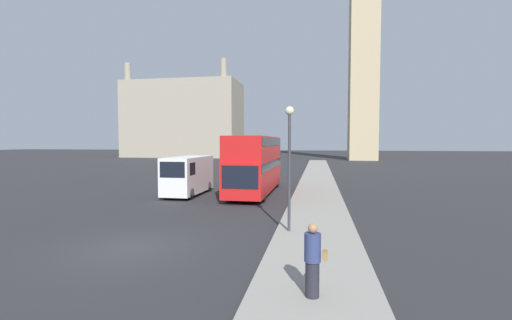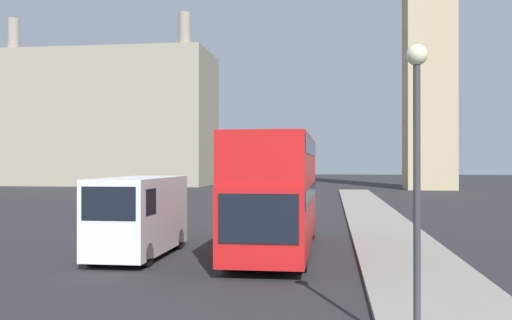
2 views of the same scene
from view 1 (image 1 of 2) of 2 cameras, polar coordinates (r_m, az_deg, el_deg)
The scene contains 7 objects.
ground_plane at distance 13.58m, azimuth -20.38°, elevation -13.55°, with size 300.00×300.00×0.00m, color #28282B.
sidewalk_strip at distance 11.79m, azimuth 9.93°, elevation -15.60°, with size 3.32×120.00×0.15m.
building_block_distant at distance 91.41m, azimuth -11.93°, elevation 6.57°, with size 29.01×13.47×23.46m.
red_double_decker_bus at distance 25.54m, azimuth -0.05°, elevation -0.28°, with size 2.60×10.55×4.22m.
white_van at distance 25.16m, azimuth -11.29°, elevation -2.42°, with size 2.04×5.55×2.77m.
pedestrian at distance 8.53m, azimuth 9.44°, elevation -16.18°, with size 0.55×0.39×1.76m.
street_lamp at distance 14.05m, azimuth 5.59°, elevation 1.95°, with size 0.36×0.36×5.13m.
Camera 1 is at (6.71, -11.17, 3.82)m, focal length 24.00 mm.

